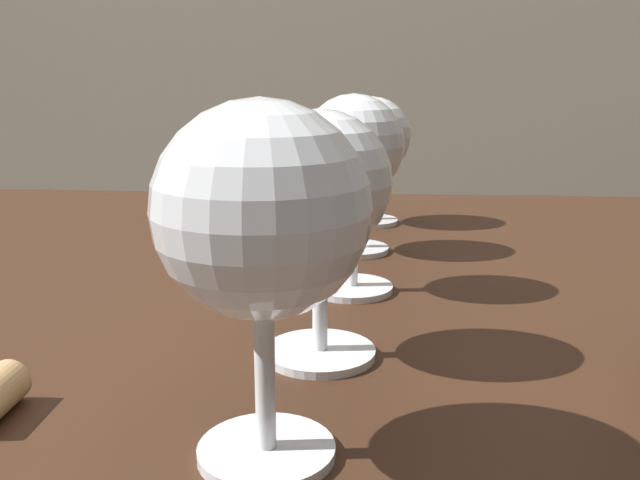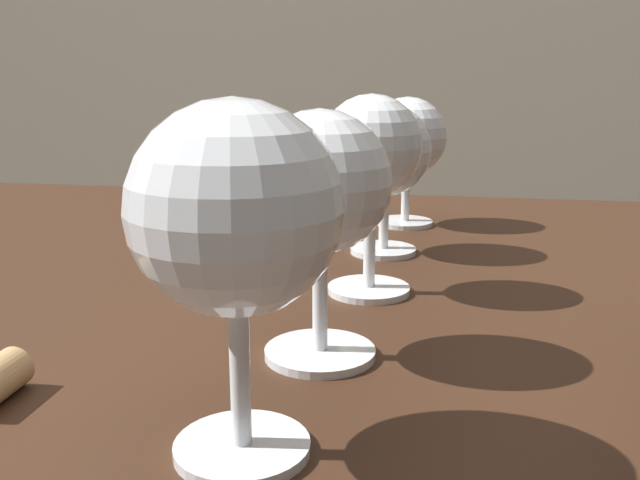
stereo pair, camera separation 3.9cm
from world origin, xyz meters
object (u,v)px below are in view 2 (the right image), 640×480
(wine_glass_merlot, at_px, (235,214))
(wine_glass_cabernet, at_px, (385,154))
(wine_glass_pinot, at_px, (320,190))
(wine_glass_amber, at_px, (371,154))
(wine_glass_port, at_px, (407,140))

(wine_glass_merlot, height_order, wine_glass_cabernet, wine_glass_merlot)
(wine_glass_pinot, distance_m, wine_glass_amber, 0.13)
(wine_glass_pinot, bearing_deg, wine_glass_merlot, -98.33)
(wine_glass_pinot, distance_m, wine_glass_port, 0.37)
(wine_glass_pinot, bearing_deg, wine_glass_port, 85.26)
(wine_glass_cabernet, xyz_separation_m, wine_glass_port, (0.01, 0.12, 0.00))
(wine_glass_merlot, distance_m, wine_glass_cabernet, 0.36)
(wine_glass_amber, bearing_deg, wine_glass_port, 86.55)
(wine_glass_merlot, bearing_deg, wine_glass_port, 84.43)
(wine_glass_pinot, height_order, wine_glass_amber, wine_glass_amber)
(wine_glass_amber, bearing_deg, wine_glass_cabernet, 89.40)
(wine_glass_amber, xyz_separation_m, wine_glass_port, (0.01, 0.24, -0.01))
(wine_glass_merlot, bearing_deg, wine_glass_pinot, 81.67)
(wine_glass_merlot, xyz_separation_m, wine_glass_pinot, (0.02, 0.11, -0.01))
(wine_glass_port, bearing_deg, wine_glass_cabernet, -96.16)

